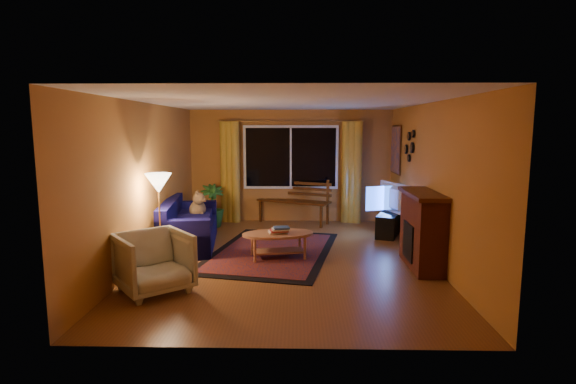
{
  "coord_description": "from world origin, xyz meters",
  "views": [
    {
      "loc": [
        0.17,
        -7.06,
        2.11
      ],
      "look_at": [
        0.0,
        0.3,
        1.05
      ],
      "focal_mm": 28.0,
      "sensor_mm": 36.0,
      "label": 1
    }
  ],
  "objects_px": {
    "sofa": "(190,223)",
    "coffee_table": "(278,246)",
    "bench": "(294,212)",
    "armchair": "(154,259)",
    "tv_console": "(389,224)",
    "floor_lamp": "(160,220)"
  },
  "relations": [
    {
      "from": "sofa",
      "to": "coffee_table",
      "type": "height_order",
      "value": "sofa"
    },
    {
      "from": "bench",
      "to": "coffee_table",
      "type": "bearing_deg",
      "value": -70.12
    },
    {
      "from": "armchair",
      "to": "tv_console",
      "type": "relative_size",
      "value": 0.81
    },
    {
      "from": "sofa",
      "to": "armchair",
      "type": "xyz_separation_m",
      "value": [
        0.1,
        -2.32,
        0.02
      ]
    },
    {
      "from": "bench",
      "to": "armchair",
      "type": "height_order",
      "value": "armchair"
    },
    {
      "from": "floor_lamp",
      "to": "coffee_table",
      "type": "height_order",
      "value": "floor_lamp"
    },
    {
      "from": "coffee_table",
      "to": "tv_console",
      "type": "relative_size",
      "value": 1.1
    },
    {
      "from": "bench",
      "to": "tv_console",
      "type": "relative_size",
      "value": 1.55
    },
    {
      "from": "bench",
      "to": "coffee_table",
      "type": "relative_size",
      "value": 1.4
    },
    {
      "from": "bench",
      "to": "coffee_table",
      "type": "distance_m",
      "value": 2.74
    },
    {
      "from": "tv_console",
      "to": "armchair",
      "type": "bearing_deg",
      "value": -118.26
    },
    {
      "from": "armchair",
      "to": "coffee_table",
      "type": "distance_m",
      "value": 2.18
    },
    {
      "from": "sofa",
      "to": "tv_console",
      "type": "bearing_deg",
      "value": 5.83
    },
    {
      "from": "sofa",
      "to": "tv_console",
      "type": "height_order",
      "value": "sofa"
    },
    {
      "from": "sofa",
      "to": "tv_console",
      "type": "xyz_separation_m",
      "value": [
        3.76,
        0.89,
        -0.19
      ]
    },
    {
      "from": "floor_lamp",
      "to": "coffee_table",
      "type": "distance_m",
      "value": 1.91
    },
    {
      "from": "armchair",
      "to": "coffee_table",
      "type": "relative_size",
      "value": 0.74
    },
    {
      "from": "bench",
      "to": "sofa",
      "type": "height_order",
      "value": "sofa"
    },
    {
      "from": "armchair",
      "to": "floor_lamp",
      "type": "bearing_deg",
      "value": 63.76
    },
    {
      "from": "tv_console",
      "to": "bench",
      "type": "bearing_deg",
      "value": 171.46
    },
    {
      "from": "sofa",
      "to": "coffee_table",
      "type": "relative_size",
      "value": 1.74
    },
    {
      "from": "bench",
      "to": "armchair",
      "type": "relative_size",
      "value": 1.9
    }
  ]
}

